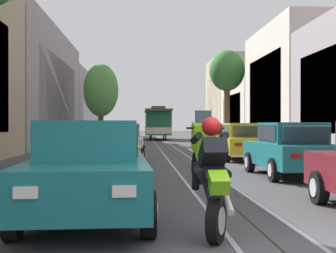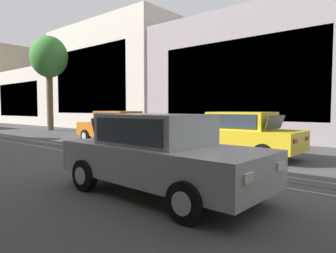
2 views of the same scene
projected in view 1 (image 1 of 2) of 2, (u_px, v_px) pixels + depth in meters
ground_plane at (166, 148)px, 32.28m from camera, size 166.55×166.55×0.00m
trolley_track_rails at (163, 145)px, 36.93m from camera, size 1.14×74.62×0.01m
building_facade_left at (23, 89)px, 34.63m from camera, size 5.25×66.32×8.52m
building_facade_right at (289, 93)px, 39.31m from camera, size 5.82×66.32×10.14m
parked_car_teal_near_left at (89, 170)px, 7.81m from camera, size 2.11×4.41×1.58m
parked_car_yellow_second_left at (107, 150)px, 13.70m from camera, size 2.05×4.38×1.58m
parked_car_silver_mid_left at (120, 142)px, 19.80m from camera, size 2.10×4.40×1.58m
parked_car_teal_second_right at (291, 149)px, 14.29m from camera, size 2.05×4.38×1.58m
parked_car_yellow_mid_right at (243, 141)px, 21.00m from camera, size 2.06×4.39×1.58m
parked_car_orange_fourth_right at (220, 137)px, 27.72m from camera, size 2.07×4.39×1.58m
street_tree_kerb_left_second at (101, 91)px, 37.83m from camera, size 2.70×2.34×6.21m
street_tree_kerb_right_second at (227, 72)px, 38.61m from camera, size 2.78×3.02×7.39m
cable_car_trolley at (158, 123)px, 49.27m from camera, size 2.59×9.14×3.28m
motorcycle_with_rider at (209, 169)px, 6.73m from camera, size 0.53×1.88×1.73m
fire_hydrant at (330, 159)px, 15.43m from camera, size 0.40×0.22×0.84m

